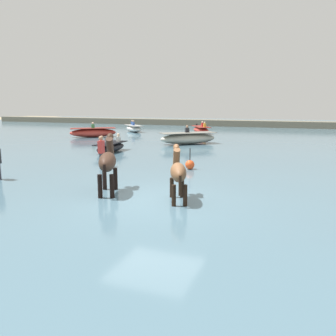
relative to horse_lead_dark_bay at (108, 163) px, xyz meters
name	(u,v)px	position (x,y,z in m)	size (l,w,h in m)	color
ground_plane	(155,208)	(1.61, -0.11, -1.22)	(120.00, 120.00, 0.00)	gray
water_surface	(226,156)	(1.61, 9.89, -1.08)	(90.00, 90.00, 0.28)	#476675
horse_lead_dark_bay	(108,163)	(0.00, 0.00, 0.00)	(1.08, 1.85, 2.06)	#382319
horse_trailing_bay	(178,173)	(2.29, -0.06, -0.14)	(0.95, 1.64, 1.82)	brown
boat_near_port	(188,138)	(-1.73, 13.39, -0.54)	(3.88, 3.62, 1.26)	#B2AD9E
boat_near_starboard	(134,128)	(-9.96, 21.53, -0.61)	(3.18, 3.29, 1.11)	silver
boat_distant_east	(93,132)	(-10.58, 15.34, -0.56)	(3.78, 3.29, 1.23)	#BC382D
boat_mid_outer	(201,130)	(-3.23, 22.01, -0.61)	(2.74, 3.65, 1.12)	#BC382D
boat_far_inshore	(111,147)	(-4.63, 8.05, -0.66)	(1.02, 2.92, 1.00)	black
person_onlooker_right	(101,153)	(-2.60, 3.80, -0.35)	(0.25, 0.35, 1.63)	#383842
channel_buoy	(190,165)	(1.17, 4.62, -0.74)	(0.39, 0.39, 0.89)	#E54C1E
far_shoreline	(267,125)	(1.61, 33.45, -0.71)	(80.00, 2.40, 1.02)	#605B4C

